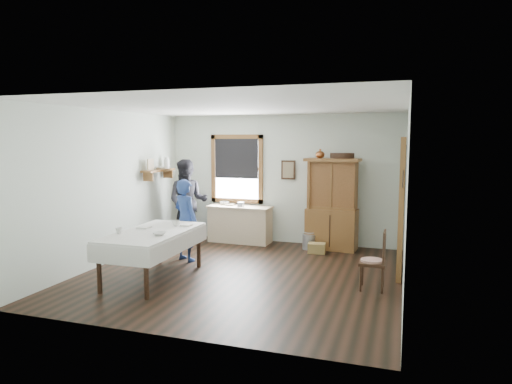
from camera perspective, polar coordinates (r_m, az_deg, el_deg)
room at (r=7.29m, az=-1.81°, el=0.02°), size 5.01×5.01×2.70m
window at (r=9.92m, az=-2.42°, el=3.31°), size 1.18×0.07×1.48m
doorway at (r=7.73m, az=17.84°, el=-1.32°), size 0.09×1.14×2.22m
wall_shelf at (r=9.67m, az=-12.00°, el=2.81°), size 0.24×1.00×0.44m
framed_picture at (r=9.58m, az=4.04°, el=2.77°), size 0.30×0.04×0.40m
rug_beater at (r=7.13m, az=17.93°, el=2.54°), size 0.01×0.27×0.27m
work_counter at (r=9.75m, az=-2.01°, el=-4.03°), size 1.38×0.56×0.78m
china_hutch at (r=9.18m, az=9.47°, el=-1.51°), size 1.10×0.59×1.81m
dining_table at (r=7.37m, az=-12.70°, el=-7.72°), size 1.03×1.92×0.76m
spindle_chair at (r=6.91m, az=14.36°, el=-8.23°), size 0.41×0.41×0.88m
pail at (r=9.25m, az=6.70°, el=-6.16°), size 0.37×0.37×0.30m
wicker_basket at (r=8.94m, az=7.60°, el=-6.97°), size 0.35×0.26×0.19m
woman_blue at (r=8.32m, az=-8.80°, el=-3.86°), size 0.59×0.51×1.37m
figure_dark at (r=9.70m, az=-8.51°, el=-1.57°), size 0.94×0.82×1.64m
table_cup_a at (r=7.64m, az=-9.97°, el=-3.85°), size 0.16×0.16×0.10m
table_cup_b at (r=7.22m, az=-16.77°, el=-4.65°), size 0.11×0.11×0.09m
table_bowl at (r=6.96m, az=-11.99°, el=-5.10°), size 0.23×0.23×0.05m
counter_book at (r=9.88m, az=-3.77°, el=-1.55°), size 0.18×0.23×0.02m
counter_bowl at (r=9.94m, az=-3.96°, el=-1.38°), size 0.20×0.20×0.06m
shelf_bowl at (r=9.68m, az=-11.96°, el=2.96°), size 0.22×0.22×0.05m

